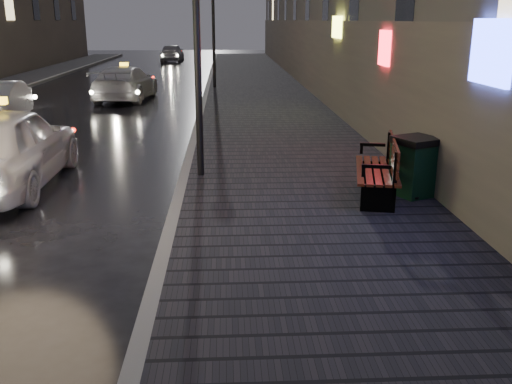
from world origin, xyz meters
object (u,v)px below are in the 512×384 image
lamp_near (196,6)px  taxi_near (3,147)px  bench (381,169)px  taxi_mid (125,83)px  trash_bin (415,166)px  lamp_far (213,14)px  car_far (172,53)px

lamp_near → taxi_near: 4.68m
bench → taxi_mid: (-6.96, 14.49, 0.02)m
lamp_near → trash_bin: size_ratio=4.93×
bench → lamp_far: bearing=112.6°
trash_bin → taxi_near: bearing=145.4°
bench → trash_bin: 0.65m
taxi_mid → taxi_near: bearing=93.7°
bench → trash_bin: trash_bin is taller
lamp_near → car_far: (-3.72, 35.48, -2.79)m
bench → taxi_mid: bearing=127.6°
bench → car_far: 37.86m
bench → trash_bin: (0.64, 0.10, 0.02)m
trash_bin → car_far: bearing=77.1°
taxi_near → car_far: 35.73m
lamp_near → trash_bin: bearing=-22.3°
car_far → taxi_mid: bearing=90.7°
taxi_mid → lamp_far: bearing=-133.9°
lamp_near → taxi_mid: lamp_near is taller
bench → trash_bin: bearing=20.9°
taxi_mid → lamp_near: bearing=110.6°
bench → lamp_near: bearing=164.5°
taxi_near → car_far: (0.12, 35.73, -0.13)m
lamp_near → taxi_mid: bearing=105.9°
lamp_far → taxi_mid: 5.61m
lamp_far → bench: (3.31, -17.72, -2.81)m
lamp_far → bench: bearing=-79.4°
bench → car_far: (-7.03, 37.20, 0.02)m
lamp_far → taxi_mid: bearing=-138.5°
trash_bin → taxi_near: (-7.80, 1.37, 0.14)m
lamp_far → lamp_near: bearing=-90.0°
lamp_near → bench: size_ratio=2.44×
bench → taxi_mid: size_ratio=0.45×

